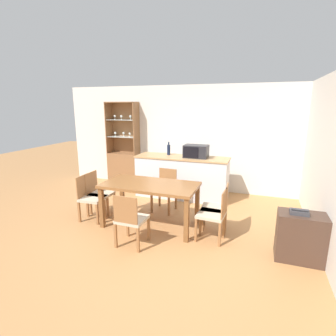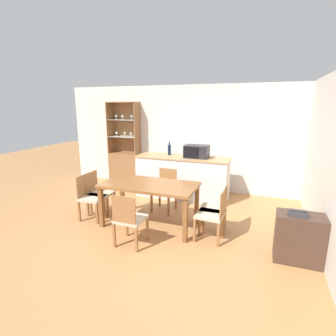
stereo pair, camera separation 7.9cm
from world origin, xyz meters
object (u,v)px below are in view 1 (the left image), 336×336
object	(u,v)px
dining_chair_side_right_near	(214,214)
wine_bottle	(169,150)
dining_chair_side_left_near	(91,197)
display_cabinet	(124,161)
microwave	(196,151)
side_cabinet	(300,237)
dining_chair_side_left_far	(99,193)
telephone	(299,212)
dining_chair_side_right_far	(217,208)
dining_chair_head_far	(165,190)
dining_table	(150,189)
dining_chair_head_near	(131,219)

from	to	relation	value
dining_chair_side_right_near	wine_bottle	bearing A→B (deg)	41.09
dining_chair_side_left_near	display_cabinet	bearing A→B (deg)	-169.67
microwave	side_cabinet	world-z (taller)	microwave
dining_chair_side_left_far	telephone	xyz separation A→B (m)	(3.42, -0.45, 0.28)
dining_chair_side_right_far	dining_chair_head_far	bearing A→B (deg)	59.35
dining_chair_side_right_near	telephone	bearing A→B (deg)	-95.80
dining_table	dining_chair_side_right_far	distance (m)	1.17
dining_chair_side_right_near	side_cabinet	bearing A→B (deg)	-94.14
dining_chair_side_right_far	dining_chair_side_left_near	world-z (taller)	same
dining_chair_side_left_far	telephone	size ratio (longest dim) A/B	3.59
dining_chair_head_near	side_cabinet	world-z (taller)	dining_chair_head_near
dining_chair_head_near	dining_chair_side_right_far	size ratio (longest dim) A/B	1.00
microwave	dining_table	bearing A→B (deg)	-104.31
dining_chair_side_right_near	dining_chair_head_near	bearing A→B (deg)	122.00
display_cabinet	dining_chair_head_far	bearing A→B (deg)	-39.75
dining_table	telephone	world-z (taller)	dining_table
dining_chair_head_near	dining_chair_side_left_far	size ratio (longest dim) A/B	1.00
telephone	dining_table	bearing A→B (deg)	171.92
dining_table	wine_bottle	world-z (taller)	wine_bottle
dining_chair_side_right_near	dining_chair_head_far	distance (m)	1.42
dining_chair_head_near	display_cabinet	bearing A→B (deg)	120.90
wine_bottle	telephone	bearing A→B (deg)	-38.65
microwave	side_cabinet	bearing A→B (deg)	-44.71
microwave	dining_chair_head_near	bearing A→B (deg)	-99.96
display_cabinet	dining_chair_side_left_far	size ratio (longest dim) A/B	2.60
dining_table	dining_chair_side_left_near	world-z (taller)	dining_chair_side_left_near
dining_chair_head_near	dining_chair_side_right_near	size ratio (longest dim) A/B	1.00
dining_chair_head_near	telephone	xyz separation A→B (m)	(2.29, 0.41, 0.28)
display_cabinet	dining_chair_side_right_far	xyz separation A→B (m)	(2.81, -2.01, -0.18)
side_cabinet	microwave	bearing A→B (deg)	135.29
dining_chair_side_left_far	dining_chair_side_right_near	size ratio (longest dim) A/B	1.00
dining_table	dining_chair_head_far	world-z (taller)	dining_chair_head_far
dining_chair_side_right_far	dining_chair_side_left_near	xyz separation A→B (m)	(-2.27, -0.25, 0.00)
dining_chair_head_near	microwave	bearing A→B (deg)	80.54
display_cabinet	dining_chair_side_right_far	size ratio (longest dim) A/B	2.60
dining_table	microwave	xyz separation A→B (m)	(0.41, 1.61, 0.41)
dining_chair_head_far	wine_bottle	distance (m)	1.21
dining_chair_side_right_far	dining_chair_side_left_near	bearing A→B (deg)	93.89
display_cabinet	dining_table	bearing A→B (deg)	-51.75
dining_chair_side_right_far	dining_chair_side_left_far	size ratio (longest dim) A/B	1.00
display_cabinet	telephone	bearing A→B (deg)	-31.77
side_cabinet	telephone	world-z (taller)	telephone
dining_chair_side_right_far	dining_chair_side_right_near	size ratio (longest dim) A/B	1.00
display_cabinet	wine_bottle	distance (m)	1.55
dining_table	dining_chair_side_right_far	xyz separation A→B (m)	(1.13, 0.13, -0.25)
dining_chair_side_right_far	wine_bottle	world-z (taller)	wine_bottle
dining_table	display_cabinet	bearing A→B (deg)	128.25
dining_chair_side_left_near	microwave	xyz separation A→B (m)	(1.54, 1.74, 0.66)
dining_chair_head_far	dining_chair_head_near	bearing A→B (deg)	93.61
dining_chair_side_left_near	side_cabinet	xyz separation A→B (m)	(3.47, -0.17, -0.09)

